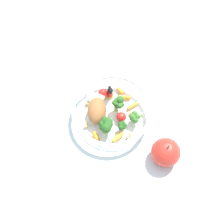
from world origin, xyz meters
TOP-DOWN VIEW (x-y plane):
  - ground_plane at (0.00, 0.00)m, footprint 2.40×2.40m
  - food_container at (0.02, -0.02)m, footprint 0.21×0.21m
  - loose_apple at (0.02, 0.16)m, footprint 0.07×0.07m
  - folded_napkin at (0.16, -0.20)m, footprint 0.17×0.18m

SIDE VIEW (x-z plane):
  - ground_plane at x=0.00m, z-range 0.00..0.00m
  - folded_napkin at x=0.16m, z-range 0.00..0.01m
  - food_container at x=0.02m, z-range 0.00..0.06m
  - loose_apple at x=0.02m, z-range -0.01..0.08m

